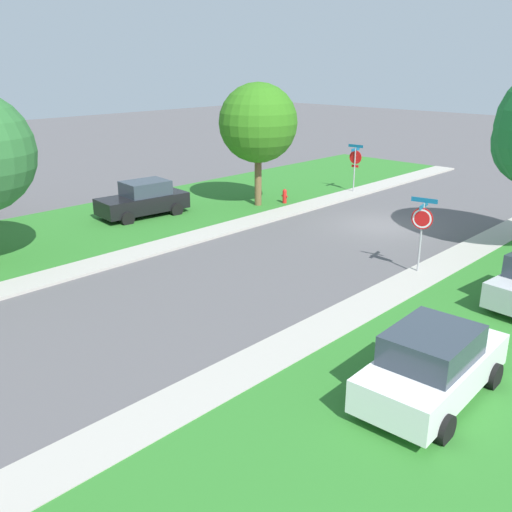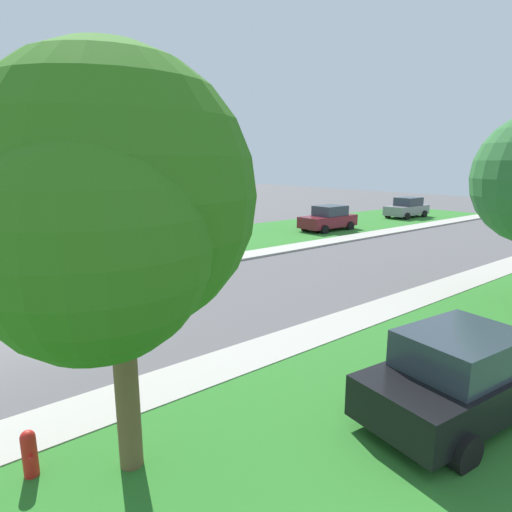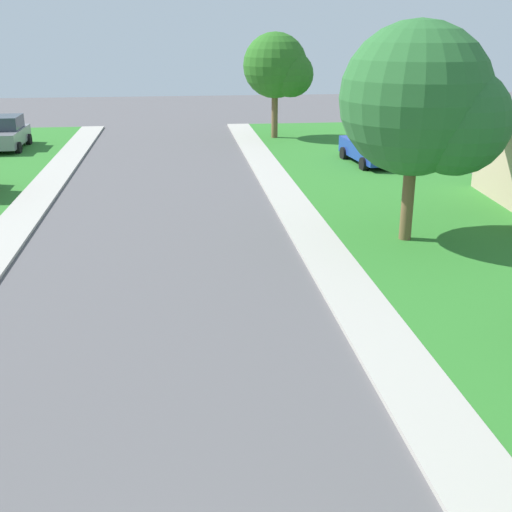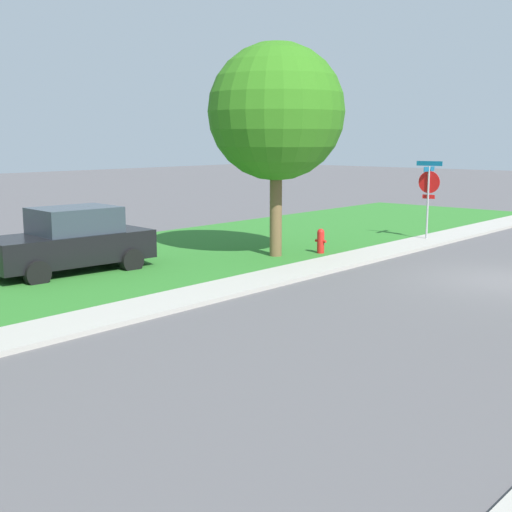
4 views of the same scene
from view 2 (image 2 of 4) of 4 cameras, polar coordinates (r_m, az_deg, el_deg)
sidewalk_east at (r=15.85m, az=19.29°, el=-5.64°), size 1.40×56.00×0.10m
sidewalk_west at (r=22.06m, az=-1.77°, el=-0.00°), size 1.40×56.00×0.10m
lawn_west at (r=25.89m, az=-8.05°, el=1.70°), size 8.00×56.00×0.08m
stop_sign_far_corner at (r=17.97m, az=-20.56°, el=2.36°), size 0.91×0.91×2.77m
car_grey_kerbside_mid at (r=39.47m, az=19.21°, el=5.99°), size 2.07×4.32×1.76m
car_black_far_down_street at (r=9.16m, az=25.55°, el=-13.95°), size 2.38×4.47×1.76m
car_white_behind_trees at (r=24.81m, az=-7.92°, el=3.20°), size 2.18×4.37×1.76m
car_maroon_across_road at (r=30.67m, az=9.49°, el=4.88°), size 2.10×4.33×1.76m
car_silver_near_corner at (r=22.11m, az=-23.84°, el=1.16°), size 2.33×4.45×1.76m
tree_sidewalk_far at (r=6.06m, az=-18.70°, el=6.10°), size 4.26×3.96×6.28m
fire_hydrant at (r=7.94m, az=-27.58°, el=-22.05°), size 0.38×0.22×0.83m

